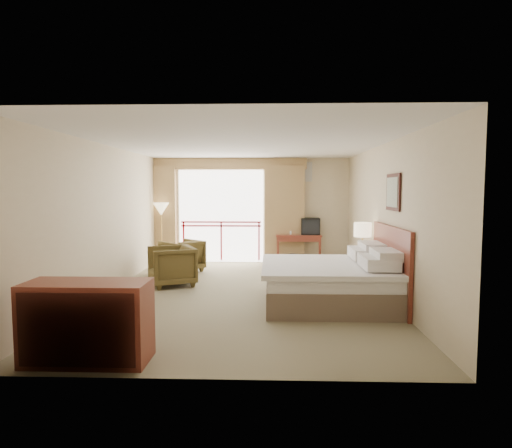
{
  "coord_description": "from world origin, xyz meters",
  "views": [
    {
      "loc": [
        0.48,
        -7.61,
        1.89
      ],
      "look_at": [
        0.21,
        0.4,
        1.25
      ],
      "focal_mm": 30.0,
      "sensor_mm": 36.0,
      "label": 1
    }
  ],
  "objects_px": {
    "tv": "(310,226)",
    "floor_lamp": "(161,211)",
    "wastebasket": "(293,260)",
    "armchair_near": "(172,285)",
    "side_table": "(160,260)",
    "desk": "(298,241)",
    "bed": "(331,281)",
    "armchair_far": "(182,272)",
    "nightstand": "(362,271)",
    "table_lamp": "(363,230)",
    "dresser": "(87,322)"
  },
  "relations": [
    {
      "from": "tv",
      "to": "floor_lamp",
      "type": "bearing_deg",
      "value": -169.51
    },
    {
      "from": "wastebasket",
      "to": "armchair_near",
      "type": "xyz_separation_m",
      "value": [
        -2.51,
        -2.17,
        -0.15
      ]
    },
    {
      "from": "armchair_near",
      "to": "side_table",
      "type": "height_order",
      "value": "side_table"
    },
    {
      "from": "desk",
      "to": "bed",
      "type": "bearing_deg",
      "value": -90.13
    },
    {
      "from": "tv",
      "to": "side_table",
      "type": "distance_m",
      "value": 3.92
    },
    {
      "from": "floor_lamp",
      "to": "armchair_near",
      "type": "bearing_deg",
      "value": -71.28
    },
    {
      "from": "tv",
      "to": "wastebasket",
      "type": "height_order",
      "value": "tv"
    },
    {
      "from": "bed",
      "to": "wastebasket",
      "type": "relative_size",
      "value": 6.91
    },
    {
      "from": "tv",
      "to": "armchair_far",
      "type": "xyz_separation_m",
      "value": [
        -3.05,
        -1.2,
        -0.96
      ]
    },
    {
      "from": "bed",
      "to": "side_table",
      "type": "relative_size",
      "value": 3.73
    },
    {
      "from": "armchair_near",
      "to": "tv",
      "type": "bearing_deg",
      "value": 107.45
    },
    {
      "from": "tv",
      "to": "wastebasket",
      "type": "distance_m",
      "value": 1.03
    },
    {
      "from": "wastebasket",
      "to": "floor_lamp",
      "type": "height_order",
      "value": "floor_lamp"
    },
    {
      "from": "desk",
      "to": "floor_lamp",
      "type": "relative_size",
      "value": 0.73
    },
    {
      "from": "nightstand",
      "to": "floor_lamp",
      "type": "height_order",
      "value": "floor_lamp"
    },
    {
      "from": "table_lamp",
      "to": "wastebasket",
      "type": "xyz_separation_m",
      "value": [
        -1.21,
        2.22,
        -0.96
      ]
    },
    {
      "from": "nightstand",
      "to": "armchair_far",
      "type": "height_order",
      "value": "nightstand"
    },
    {
      "from": "table_lamp",
      "to": "nightstand",
      "type": "bearing_deg",
      "value": -90.0
    },
    {
      "from": "tv",
      "to": "dresser",
      "type": "relative_size",
      "value": 0.35
    },
    {
      "from": "bed",
      "to": "armchair_far",
      "type": "xyz_separation_m",
      "value": [
        -3.05,
        2.69,
        -0.38
      ]
    },
    {
      "from": "wastebasket",
      "to": "side_table",
      "type": "distance_m",
      "value": 3.27
    },
    {
      "from": "armchair_near",
      "to": "nightstand",
      "type": "bearing_deg",
      "value": 64.5
    },
    {
      "from": "tv",
      "to": "wastebasket",
      "type": "bearing_deg",
      "value": -128.51
    },
    {
      "from": "desk",
      "to": "wastebasket",
      "type": "xyz_separation_m",
      "value": [
        -0.16,
        -0.5,
        -0.43
      ]
    },
    {
      "from": "nightstand",
      "to": "side_table",
      "type": "bearing_deg",
      "value": 165.44
    },
    {
      "from": "wastebasket",
      "to": "bed",
      "type": "bearing_deg",
      "value": -82.56
    },
    {
      "from": "bed",
      "to": "table_lamp",
      "type": "bearing_deg",
      "value": 58.1
    },
    {
      "from": "table_lamp",
      "to": "side_table",
      "type": "distance_m",
      "value": 4.29
    },
    {
      "from": "armchair_near",
      "to": "floor_lamp",
      "type": "relative_size",
      "value": 0.55
    },
    {
      "from": "desk",
      "to": "floor_lamp",
      "type": "distance_m",
      "value": 3.57
    },
    {
      "from": "bed",
      "to": "armchair_near",
      "type": "bearing_deg",
      "value": 156.67
    },
    {
      "from": "side_table",
      "to": "armchair_far",
      "type": "bearing_deg",
      "value": 63.14
    },
    {
      "from": "wastebasket",
      "to": "dresser",
      "type": "height_order",
      "value": "dresser"
    },
    {
      "from": "tv",
      "to": "armchair_far",
      "type": "bearing_deg",
      "value": -151.38
    },
    {
      "from": "nightstand",
      "to": "dresser",
      "type": "bearing_deg",
      "value": -138.75
    },
    {
      "from": "tv",
      "to": "floor_lamp",
      "type": "distance_m",
      "value": 3.8
    },
    {
      "from": "desk",
      "to": "tv",
      "type": "relative_size",
      "value": 2.43
    },
    {
      "from": "tv",
      "to": "desk",
      "type": "bearing_deg",
      "value": 176.32
    },
    {
      "from": "nightstand",
      "to": "desk",
      "type": "bearing_deg",
      "value": 107.81
    },
    {
      "from": "armchair_near",
      "to": "floor_lamp",
      "type": "bearing_deg",
      "value": 174.76
    },
    {
      "from": "table_lamp",
      "to": "wastebasket",
      "type": "relative_size",
      "value": 1.91
    },
    {
      "from": "desk",
      "to": "dresser",
      "type": "bearing_deg",
      "value": -117.2
    },
    {
      "from": "table_lamp",
      "to": "wastebasket",
      "type": "distance_m",
      "value": 2.7
    },
    {
      "from": "desk",
      "to": "armchair_far",
      "type": "xyz_separation_m",
      "value": [
        -2.75,
        -1.26,
        -0.58
      ]
    },
    {
      "from": "armchair_near",
      "to": "side_table",
      "type": "bearing_deg",
      "value": -173.99
    },
    {
      "from": "side_table",
      "to": "tv",
      "type": "bearing_deg",
      "value": 28.89
    },
    {
      "from": "side_table",
      "to": "floor_lamp",
      "type": "height_order",
      "value": "floor_lamp"
    },
    {
      "from": "bed",
      "to": "wastebasket",
      "type": "xyz_separation_m",
      "value": [
        -0.45,
        3.45,
        -0.22
      ]
    },
    {
      "from": "bed",
      "to": "tv",
      "type": "relative_size",
      "value": 4.5
    },
    {
      "from": "armchair_far",
      "to": "desk",
      "type": "bearing_deg",
      "value": 156.27
    }
  ]
}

